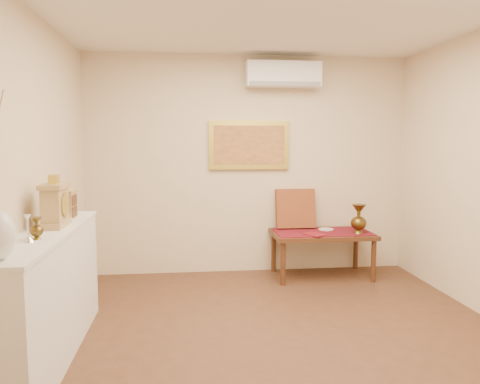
{
  "coord_description": "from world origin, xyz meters",
  "views": [
    {
      "loc": [
        -0.78,
        -3.55,
        1.64
      ],
      "look_at": [
        -0.24,
        1.15,
        1.13
      ],
      "focal_mm": 35.0,
      "sensor_mm": 36.0,
      "label": 1
    }
  ],
  "objects": [
    {
      "name": "plate",
      "position": [
        0.93,
        1.99,
        0.56
      ],
      "size": [
        0.19,
        0.19,
        0.01
      ],
      "primitive_type": "cylinder",
      "color": "silver",
      "rests_on": "table_cloth"
    },
    {
      "name": "wooden_chest",
      "position": [
        -1.82,
        0.61,
        1.1
      ],
      "size": [
        0.16,
        0.21,
        0.24
      ],
      "color": "tan",
      "rests_on": "display_ledge"
    },
    {
      "name": "menu",
      "position": [
        0.7,
        1.69,
        0.56
      ],
      "size": [
        0.29,
        0.31,
        0.01
      ],
      "primitive_type": "cube",
      "rotation": [
        0.0,
        0.0,
        0.57
      ],
      "color": "maroon",
      "rests_on": "table_cloth"
    },
    {
      "name": "table_cloth",
      "position": [
        0.85,
        1.88,
        0.55
      ],
      "size": [
        1.14,
        0.59,
        0.01
      ],
      "primitive_type": "cube",
      "color": "maroon",
      "rests_on": "low_table"
    },
    {
      "name": "wall_back",
      "position": [
        0.0,
        2.25,
        1.35
      ],
      "size": [
        4.0,
        0.02,
        2.7
      ],
      "primitive_type": "cube",
      "color": "beige",
      "rests_on": "ground"
    },
    {
      "name": "mantel_clock",
      "position": [
        -1.8,
        0.2,
        1.15
      ],
      "size": [
        0.17,
        0.36,
        0.41
      ],
      "color": "tan",
      "rests_on": "display_ledge"
    },
    {
      "name": "brass_urn_tall",
      "position": [
        1.25,
        1.74,
        0.77
      ],
      "size": [
        0.19,
        0.19,
        0.42
      ],
      "primitive_type": null,
      "color": "brown",
      "rests_on": "table_cloth"
    },
    {
      "name": "ac_unit",
      "position": [
        0.4,
        2.12,
        2.45
      ],
      "size": [
        0.9,
        0.25,
        0.3
      ],
      "color": "white",
      "rests_on": "wall_back"
    },
    {
      "name": "wall_left",
      "position": [
        -2.0,
        0.0,
        1.35
      ],
      "size": [
        0.02,
        4.5,
        2.7
      ],
      "primitive_type": "cube",
      "color": "beige",
      "rests_on": "ground"
    },
    {
      "name": "brass_urn_small",
      "position": [
        -1.8,
        -0.28,
        1.08
      ],
      "size": [
        0.09,
        0.09,
        0.2
      ],
      "primitive_type": null,
      "color": "brown",
      "rests_on": "display_ledge"
    },
    {
      "name": "floor",
      "position": [
        0.0,
        0.0,
        0.0
      ],
      "size": [
        4.5,
        4.5,
        0.0
      ],
      "primitive_type": "plane",
      "color": "brown",
      "rests_on": "ground"
    },
    {
      "name": "candlestick",
      "position": [
        -1.83,
        -0.36,
        1.07
      ],
      "size": [
        0.09,
        0.09,
        0.18
      ],
      "primitive_type": null,
      "color": "silver",
      "rests_on": "display_ledge"
    },
    {
      "name": "cushion",
      "position": [
        0.58,
        2.15,
        0.8
      ],
      "size": [
        0.49,
        0.2,
        0.5
      ],
      "primitive_type": "cube",
      "rotation": [
        -0.21,
        0.0,
        0.0
      ],
      "color": "maroon",
      "rests_on": "table_cloth"
    },
    {
      "name": "low_table",
      "position": [
        0.85,
        1.88,
        0.48
      ],
      "size": [
        1.2,
        0.7,
        0.55
      ],
      "color": "#4F2B17",
      "rests_on": "floor"
    },
    {
      "name": "wall_front",
      "position": [
        0.0,
        -2.25,
        1.35
      ],
      "size": [
        4.0,
        0.02,
        2.7
      ],
      "primitive_type": "cube",
      "color": "beige",
      "rests_on": "ground"
    },
    {
      "name": "painting",
      "position": [
        0.0,
        2.22,
        1.6
      ],
      "size": [
        1.0,
        0.06,
        0.6
      ],
      "color": "gold",
      "rests_on": "wall_back"
    },
    {
      "name": "display_ledge",
      "position": [
        -1.82,
        0.0,
        0.49
      ],
      "size": [
        0.37,
        2.02,
        0.98
      ],
      "color": "white",
      "rests_on": "floor"
    }
  ]
}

